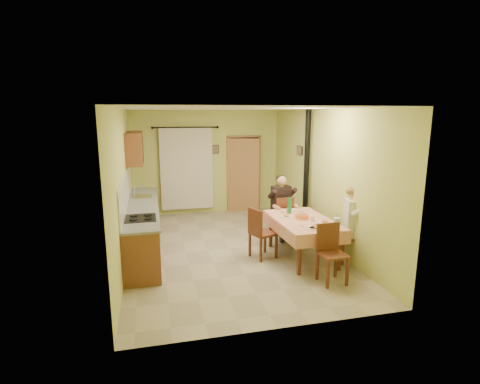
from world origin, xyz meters
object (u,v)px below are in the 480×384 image
object	(u,v)px
man_far	(282,200)
man_right	(353,216)
chair_near	(332,265)
chair_right	(352,246)
chair_far	(281,226)
stove_flue	(306,189)
chair_left	(262,243)
dining_table	(302,238)

from	to	relation	value
man_far	man_right	size ratio (longest dim) A/B	1.00
chair_near	chair_right	xyz separation A→B (m)	(0.79, 0.73, 0.00)
chair_far	man_far	world-z (taller)	man_far
chair_near	man_right	bearing A→B (deg)	-139.83
man_far	stove_flue	distance (m)	0.74
chair_near	man_far	world-z (taller)	man_far
chair_right	stove_flue	distance (m)	1.94
chair_left	man_far	xyz separation A→B (m)	(0.71, 0.94, 0.59)
chair_right	chair_far	bearing A→B (deg)	45.97
chair_right	stove_flue	size ratio (longest dim) A/B	0.36
man_right	chair_far	bearing A→B (deg)	45.62
dining_table	man_right	distance (m)	1.04
chair_far	man_right	world-z (taller)	man_right
chair_far	stove_flue	xyz separation A→B (m)	(0.67, 0.29, 0.73)
chair_near	chair_left	size ratio (longest dim) A/B	0.98
chair_left	man_right	size ratio (longest dim) A/B	0.71
chair_far	man_right	distance (m)	1.81
man_right	dining_table	bearing A→B (deg)	80.88
chair_far	man_right	bearing A→B (deg)	-65.97
dining_table	chair_right	size ratio (longest dim) A/B	1.71
chair_far	stove_flue	size ratio (longest dim) A/B	0.35
man_right	man_far	bearing A→B (deg)	45.43
dining_table	stove_flue	xyz separation A→B (m)	(0.65, 1.40, 0.64)
dining_table	chair_left	world-z (taller)	chair_left
chair_right	chair_near	bearing A→B (deg)	148.72
chair_right	man_far	xyz separation A→B (m)	(-0.86, 1.51, 0.59)
chair_far	chair_near	bearing A→B (deg)	-93.65
man_far	stove_flue	xyz separation A→B (m)	(0.67, 0.28, 0.15)
stove_flue	chair_left	bearing A→B (deg)	-138.61
dining_table	chair_far	size ratio (longest dim) A/B	1.80
chair_right	chair_left	size ratio (longest dim) A/B	1.04
chair_near	man_right	size ratio (longest dim) A/B	0.69
dining_table	man_far	size ratio (longest dim) A/B	1.25
stove_flue	man_right	bearing A→B (deg)	-84.42
chair_far	man_far	xyz separation A→B (m)	(-0.00, 0.01, 0.59)
chair_near	chair_left	world-z (taller)	chair_left
man_right	chair_right	bearing A→B (deg)	-90.00
chair_near	man_far	bearing A→B (deg)	-91.30
dining_table	chair_left	distance (m)	0.77
chair_left	stove_flue	size ratio (longest dim) A/B	0.35
chair_near	chair_left	bearing A→B (deg)	-61.97
dining_table	chair_far	world-z (taller)	chair_far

